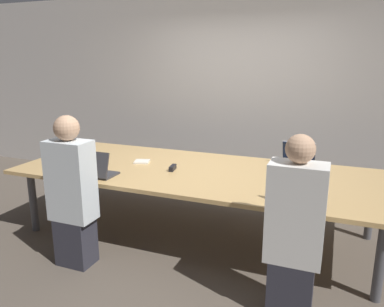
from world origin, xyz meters
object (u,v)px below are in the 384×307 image
laptop_far_right (298,159)px  cup_near_left (77,168)px  laptop_near_right (299,194)px  stapler (173,168)px  person_near_left (72,194)px  laptop_near_left (96,169)px  bottle_near_left (84,160)px  person_near_right (294,232)px

laptop_far_right → cup_near_left: bearing=-151.9°
laptop_near_right → stapler: bearing=-18.9°
laptop_far_right → cup_near_left: (-2.09, -1.11, -0.03)m
person_near_left → cup_near_left: (-0.29, 0.45, 0.09)m
laptop_near_left → cup_near_left: bearing=-10.3°
laptop_far_right → bottle_near_left: 2.31m
laptop_near_left → laptop_far_right: bearing=-147.6°
laptop_near_right → cup_near_left: (-2.22, 0.02, -0.03)m
laptop_far_right → cup_near_left: 2.37m
cup_near_left → stapler: 0.98m
laptop_near_right → person_near_left: size_ratio=0.23×
person_near_left → cup_near_left: bearing=-57.6°
bottle_near_left → stapler: size_ratio=1.43×
laptop_near_right → stapler: size_ratio=2.12×
laptop_far_right → stapler: size_ratio=2.28×
stapler → bottle_near_left: bearing=-168.9°
laptop_near_left → cup_near_left: (-0.26, 0.05, -0.03)m
cup_near_left → laptop_near_left: bearing=-10.3°
laptop_near_left → cup_near_left: size_ratio=3.94×
person_near_right → person_near_left: size_ratio=0.99×
person_near_right → cup_near_left: person_near_right is taller
laptop_near_right → person_near_right: (0.02, -0.44, -0.13)m
person_near_right → laptop_far_right: bearing=-84.4°
laptop_near_right → laptop_near_left: size_ratio=0.92×
laptop_near_right → laptop_far_right: bearing=-83.3°
laptop_far_right → laptop_near_left: size_ratio=0.98×
person_near_left → bottle_near_left: 0.66m
laptop_near_right → bottle_near_left: 2.23m
person_near_left → cup_near_left: person_near_left is taller
laptop_far_right → bottle_near_left: size_ratio=1.59×
person_near_right → bottle_near_left: bearing=-14.6°
laptop_far_right → person_near_left: 2.39m
laptop_near_right → bottle_near_left: size_ratio=1.48×
person_near_left → person_near_right: bearing=179.7°
laptop_near_right → laptop_far_right: size_ratio=0.93×
cup_near_left → person_near_left: bearing=-57.6°
laptop_near_right → person_near_right: size_ratio=0.24×
bottle_near_left → stapler: 0.94m
laptop_near_left → stapler: bearing=-142.2°
laptop_far_right → laptop_near_left: (-1.83, -1.16, 0.00)m
bottle_near_left → laptop_near_left: bearing=-32.9°
cup_near_left → laptop_far_right: bearing=28.1°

